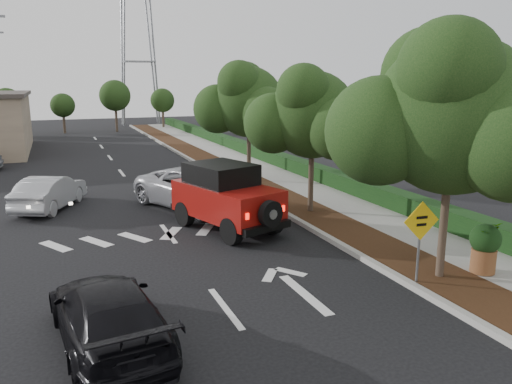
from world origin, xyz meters
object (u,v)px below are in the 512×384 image
red_jeep (223,196)px  silver_suv_ahead (197,189)px  black_suv_oncoming (108,314)px  speed_hump_sign (420,231)px

red_jeep → silver_suv_ahead: 3.10m
black_suv_oncoming → speed_hump_sign: bearing=174.5°
red_jeep → speed_hump_sign: bearing=-84.3°
red_jeep → silver_suv_ahead: red_jeep is taller
red_jeep → black_suv_oncoming: (-4.49, -6.59, -0.50)m
silver_suv_ahead → speed_hump_sign: speed_hump_sign is taller
black_suv_oncoming → silver_suv_ahead: bearing=-120.5°
black_suv_oncoming → speed_hump_sign: (7.37, 0.08, 0.78)m
silver_suv_ahead → red_jeep: bearing=-111.8°
silver_suv_ahead → black_suv_oncoming: size_ratio=1.28×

